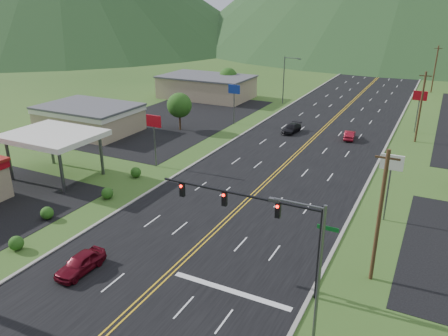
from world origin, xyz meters
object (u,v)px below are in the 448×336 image
at_px(streetlight_east, 314,266).
at_px(car_dark_mid, 291,129).
at_px(traffic_signal, 263,216).
at_px(car_red_near, 80,264).
at_px(streetlight_west, 285,77).
at_px(car_red_far, 350,135).
at_px(gas_canopy, 53,136).

height_order(streetlight_east, car_dark_mid, streetlight_east).
distance_m(traffic_signal, streetlight_east, 6.17).
bearing_deg(car_red_near, traffic_signal, 22.41).
bearing_deg(traffic_signal, streetlight_west, 107.97).
bearing_deg(streetlight_east, car_red_near, -176.73).
bearing_deg(streetlight_west, car_red_far, -47.74).
bearing_deg(traffic_signal, car_dark_mid, 105.51).
relative_size(gas_canopy, car_red_far, 2.56).
relative_size(car_dark_mid, car_red_far, 1.13).
xyz_separation_m(car_red_near, car_dark_mid, (2.18, 42.22, -0.08)).
relative_size(streetlight_east, car_red_near, 2.14).
bearing_deg(streetlight_west, gas_canopy, -102.13).
bearing_deg(gas_canopy, car_red_near, -39.12).
bearing_deg(car_red_far, streetlight_east, 92.19).
height_order(traffic_signal, streetlight_east, streetlight_east).
bearing_deg(gas_canopy, streetlight_east, -19.88).
relative_size(gas_canopy, car_red_near, 2.38).
bearing_deg(gas_canopy, streetlight_west, 77.87).
xyz_separation_m(streetlight_east, car_red_far, (-6.35, 41.83, -4.54)).
relative_size(car_red_near, car_red_far, 1.08).
bearing_deg(car_red_far, streetlight_west, -54.19).
distance_m(streetlight_east, streetlight_west, 64.21).
height_order(car_dark_mid, car_red_far, car_red_far).
distance_m(traffic_signal, streetlight_west, 58.88).
relative_size(traffic_signal, gas_canopy, 1.31).
height_order(car_red_near, car_red_far, car_red_near).
bearing_deg(streetlight_west, streetlight_east, -69.14).
distance_m(streetlight_east, car_red_near, 17.81).
relative_size(traffic_signal, car_dark_mid, 2.98).
relative_size(traffic_signal, car_red_near, 3.11).
distance_m(traffic_signal, car_dark_mid, 38.93).
relative_size(streetlight_west, car_dark_mid, 2.04).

